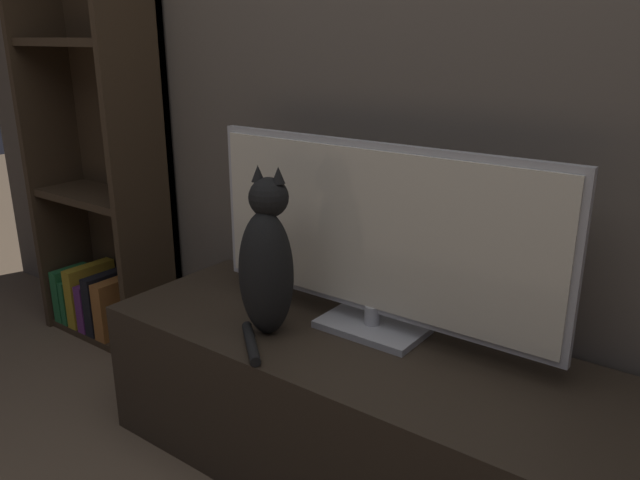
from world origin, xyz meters
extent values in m
cube|color=#60564C|center=(0.00, 1.22, 1.30)|extent=(4.80, 0.05, 2.60)
cube|color=#33281E|center=(0.00, 0.91, 0.21)|extent=(1.57, 0.54, 0.43)
cube|color=#B7B7BC|center=(-0.04, 1.00, 0.44)|extent=(0.30, 0.18, 0.02)
cylinder|color=#B7B7BC|center=(-0.04, 1.00, 0.48)|extent=(0.04, 0.04, 0.06)
cube|color=#B7B7BC|center=(-0.04, 1.01, 0.73)|extent=(1.08, 0.02, 0.48)
cube|color=silver|center=(-0.04, 1.00, 0.73)|extent=(1.04, 0.01, 0.44)
ellipsoid|color=black|center=(-0.27, 0.81, 0.61)|extent=(0.18, 0.17, 0.36)
ellipsoid|color=olive|center=(-0.28, 0.86, 0.59)|extent=(0.09, 0.07, 0.20)
sphere|color=black|center=(-0.28, 0.84, 0.82)|extent=(0.13, 0.13, 0.11)
cone|color=black|center=(-0.30, 0.83, 0.88)|extent=(0.04, 0.04, 0.04)
cone|color=black|center=(-0.25, 0.85, 0.88)|extent=(0.04, 0.04, 0.04)
cylinder|color=black|center=(-0.24, 0.72, 0.44)|extent=(0.18, 0.16, 0.03)
cube|color=#3D2D1E|center=(-1.66, 1.05, 0.91)|extent=(0.03, 0.28, 1.82)
cube|color=#3D2D1E|center=(-1.09, 1.05, 0.91)|extent=(0.03, 0.28, 1.82)
cube|color=#3D2D1E|center=(-1.38, 1.18, 0.91)|extent=(0.61, 0.03, 1.82)
cube|color=#3D2D1E|center=(-1.38, 1.05, 0.01)|extent=(0.55, 0.25, 0.03)
cube|color=#3D2D1E|center=(-1.38, 1.05, 0.61)|extent=(0.55, 0.25, 0.03)
cube|color=#3D2D1E|center=(-1.38, 1.05, 1.21)|extent=(0.55, 0.25, 0.03)
cube|color=#236B38|center=(-1.60, 1.01, 0.15)|extent=(0.05, 0.17, 0.23)
cube|color=#236B38|center=(-1.55, 1.02, 0.13)|extent=(0.03, 0.19, 0.19)
cube|color=#B79323|center=(-1.50, 1.04, 0.16)|extent=(0.05, 0.22, 0.26)
cube|color=#6B2D75|center=(-1.43, 1.02, 0.13)|extent=(0.05, 0.18, 0.21)
cube|color=black|center=(-1.37, 1.04, 0.16)|extent=(0.05, 0.22, 0.25)
cube|color=#AD662D|center=(-1.30, 1.04, 0.15)|extent=(0.06, 0.22, 0.24)
camera|label=1|loc=(0.81, -0.38, 1.23)|focal=35.00mm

